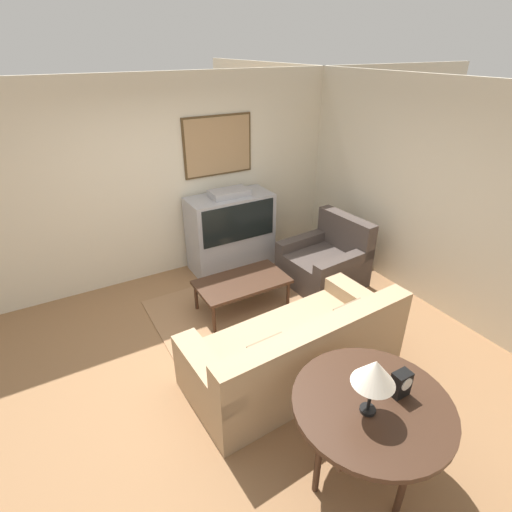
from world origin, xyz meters
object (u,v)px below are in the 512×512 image
at_px(console_table, 372,409).
at_px(coffee_table, 242,283).
at_px(armchair, 325,263).
at_px(mantel_clock, 401,384).
at_px(table_lamp, 374,373).
at_px(couch, 297,351).
at_px(tv, 231,231).

bearing_deg(console_table, coffee_table, 84.38).
height_order(armchair, mantel_clock, mantel_clock).
bearing_deg(table_lamp, armchair, 56.14).
height_order(table_lamp, mantel_clock, table_lamp).
bearing_deg(couch, tv, -104.12).
xyz_separation_m(couch, armchair, (1.39, 1.29, -0.00)).
bearing_deg(mantel_clock, coffee_table, 89.53).
height_order(tv, mantel_clock, tv).
bearing_deg(armchair, coffee_table, -94.38).
xyz_separation_m(armchair, table_lamp, (-1.64, -2.44, 0.82)).
relative_size(tv, couch, 0.55).
bearing_deg(coffee_table, couch, -93.36).
relative_size(tv, coffee_table, 1.08).
bearing_deg(tv, coffee_table, -109.91).
bearing_deg(tv, table_lamp, -101.44).
distance_m(couch, mantel_clock, 1.29).
bearing_deg(coffee_table, table_lamp, -97.53).
relative_size(couch, console_table, 1.92).
bearing_deg(mantel_clock, table_lamp, 179.77).
distance_m(table_lamp, mantel_clock, 0.39).
bearing_deg(mantel_clock, tv, 83.37).
distance_m(couch, table_lamp, 1.43).
height_order(tv, console_table, tv).
bearing_deg(console_table, tv, 79.82).
xyz_separation_m(armchair, coffee_table, (-1.31, -0.00, 0.08)).
relative_size(console_table, mantel_clock, 5.75).
xyz_separation_m(coffee_table, table_lamp, (-0.32, -2.43, 0.74)).
relative_size(armchair, coffee_table, 0.92).
xyz_separation_m(console_table, mantel_clock, (0.22, -0.03, 0.17)).
bearing_deg(tv, console_table, -100.18).
relative_size(coffee_table, console_table, 0.98).
height_order(tv, coffee_table, tv).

